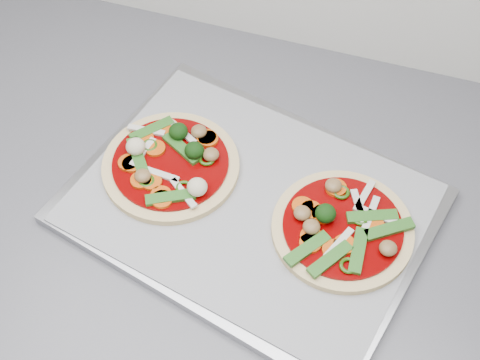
% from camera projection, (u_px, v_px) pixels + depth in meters
% --- Properties ---
extents(base_cabinet, '(3.60, 0.60, 0.86)m').
position_uv_depth(base_cabinet, '(16.00, 287.00, 1.26)').
color(base_cabinet, silver).
rests_on(base_cabinet, ground).
extents(baking_tray, '(0.47, 0.39, 0.01)m').
position_uv_depth(baking_tray, '(250.00, 206.00, 0.79)').
color(baking_tray, '#939499').
rests_on(baking_tray, countertop).
extents(parchment, '(0.44, 0.36, 0.00)m').
position_uv_depth(parchment, '(250.00, 202.00, 0.79)').
color(parchment, gray).
rests_on(parchment, baking_tray).
extents(pizza_left, '(0.22, 0.22, 0.03)m').
position_uv_depth(pizza_left, '(171.00, 163.00, 0.81)').
color(pizza_left, '#DFCA87').
rests_on(pizza_left, parchment).
extents(pizza_right, '(0.17, 0.17, 0.03)m').
position_uv_depth(pizza_right, '(341.00, 228.00, 0.75)').
color(pizza_right, '#DFCA87').
rests_on(pizza_right, parchment).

